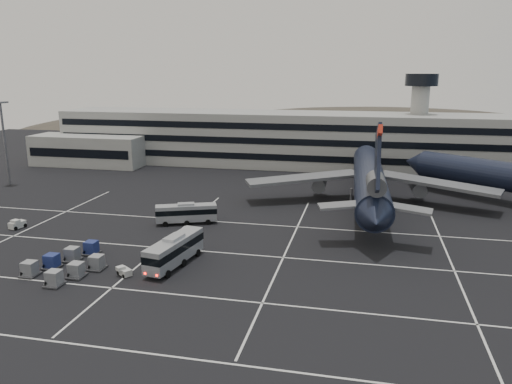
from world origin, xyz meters
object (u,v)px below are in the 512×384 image
bus_far (186,212)px  bus_near (175,249)px  trijet_main (369,179)px  uld_cluster (68,263)px  tug_a (17,224)px

bus_far → bus_near: bearing=173.5°
trijet_main → uld_cluster: 54.47m
bus_near → tug_a: size_ratio=4.25×
bus_far → uld_cluster: 23.33m
tug_a → uld_cluster: 22.50m
uld_cluster → bus_near: bearing=19.2°
uld_cluster → tug_a: bearing=142.8°
bus_far → tug_a: (-25.77, -8.33, -1.23)m
tug_a → bus_near: bearing=-2.6°
bus_near → tug_a: (-30.62, 9.19, -1.49)m
bus_far → tug_a: bearing=86.0°
trijet_main → bus_far: bearing=-150.9°
trijet_main → bus_near: size_ratio=4.97×
bus_near → uld_cluster: bearing=-151.8°
tug_a → uld_cluster: (17.92, -13.61, 0.22)m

